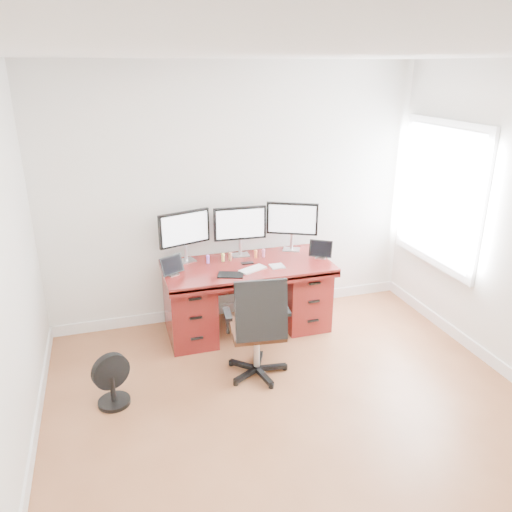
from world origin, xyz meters
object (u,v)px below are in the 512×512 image
object	(u,v)px
office_chair	(258,344)
keyboard	(253,269)
desk	(247,294)
monitor_center	(240,225)
floor_fan	(112,381)

from	to	relation	value
office_chair	keyboard	xyz separation A→B (m)	(0.16, 0.69, 0.43)
desk	office_chair	size ratio (longest dim) A/B	1.69
office_chair	keyboard	size ratio (longest dim) A/B	3.63
monitor_center	keyboard	bearing A→B (deg)	-85.34
floor_fan	keyboard	bearing A→B (deg)	4.05
office_chair	keyboard	distance (m)	0.82
monitor_center	keyboard	world-z (taller)	monitor_center
desk	office_chair	world-z (taller)	office_chair
desk	monitor_center	bearing A→B (deg)	90.02
floor_fan	keyboard	distance (m)	1.68
keyboard	office_chair	bearing A→B (deg)	-127.28
floor_fan	office_chair	bearing A→B (deg)	-21.34
monitor_center	floor_fan	bearing A→B (deg)	-137.51
keyboard	monitor_center	bearing A→B (deg)	67.01
office_chair	desk	bearing A→B (deg)	87.04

